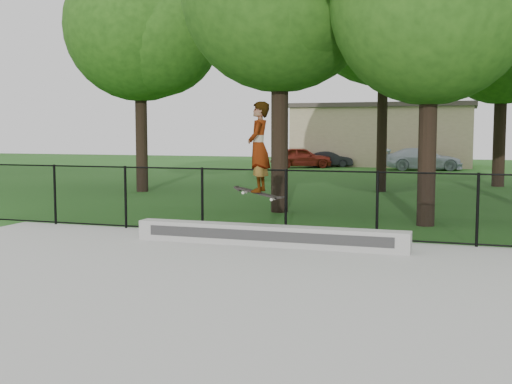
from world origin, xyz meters
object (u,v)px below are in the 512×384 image
car_a (301,157)px  grind_ledge (268,235)px  skater_airborne (259,148)px  car_b (330,159)px  car_c (423,159)px

car_a → grind_ledge: bearing=168.3°
car_a → skater_airborne: bearing=167.9°
grind_ledge → car_a: 29.28m
skater_airborne → car_b: bearing=99.3°
car_c → skater_airborne: bearing=164.9°
car_a → car_b: car_a is taller
car_a → car_b: 2.24m
car_b → skater_airborne: 30.62m
grind_ledge → car_b: bearing=99.6°
grind_ledge → skater_airborne: 1.78m
car_a → car_c: car_c is taller
grind_ledge → car_b: size_ratio=2.00×
car_a → car_c: size_ratio=0.92×
grind_ledge → car_a: (-6.66, 28.51, 0.41)m
car_b → car_c: 6.49m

